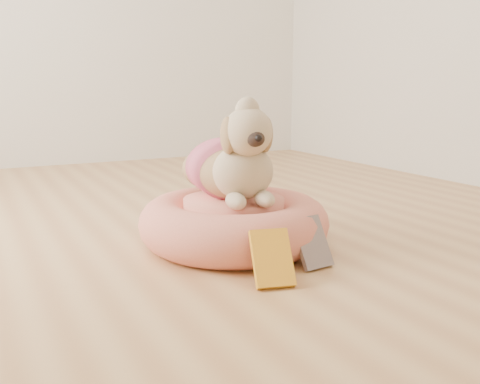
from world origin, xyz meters
name	(u,v)px	position (x,y,z in m)	size (l,w,h in m)	color
floor	(178,236)	(0.00, 0.00, 0.00)	(4.50, 4.50, 0.00)	#BA824D
pet_bed	(234,223)	(0.14, -0.22, 0.09)	(0.72, 0.72, 0.19)	#D76454
dog	(233,147)	(0.14, -0.22, 0.38)	(0.36, 0.53, 0.39)	brown
book_yellow	(272,258)	(0.07, -0.63, 0.08)	(0.12, 0.02, 0.19)	yellow
book_white	(312,242)	(0.27, -0.55, 0.08)	(0.12, 0.02, 0.18)	silver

